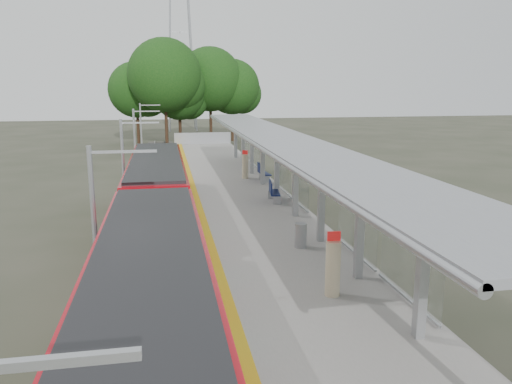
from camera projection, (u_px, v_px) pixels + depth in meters
trackbed at (159, 210)px, 28.83m from camera, size 3.00×70.00×0.24m
platform at (236, 200)px, 29.55m from camera, size 6.00×50.00×1.00m
tactile_strip at (193, 193)px, 28.99m from camera, size 0.60×50.00×0.02m
end_fence at (203, 138)px, 53.30m from camera, size 6.00×0.10×1.20m
train at (156, 227)px, 18.40m from camera, size 2.74×27.60×3.62m
canopy at (277, 145)px, 25.39m from camera, size 3.27×38.00×3.66m
pylon at (179, 6)px, 76.43m from camera, size 8.00×4.00×38.00m
tree_cluster at (186, 83)px, 60.12m from camera, size 18.76×13.23×12.45m
catenary_masts at (125, 165)px, 26.98m from camera, size 2.08×48.16×5.40m
bench_mid at (273, 191)px, 26.84m from camera, size 0.72×1.70×1.13m
bench_far at (263, 172)px, 32.69m from camera, size 0.63×1.70×1.14m
info_pillar_near at (333, 268)px, 14.79m from camera, size 0.45×0.45×1.99m
info_pillar_far at (245, 166)px, 33.50m from camera, size 0.43×0.43×1.90m
litter_bin at (301, 235)px, 19.30m from camera, size 0.61×0.61×0.95m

